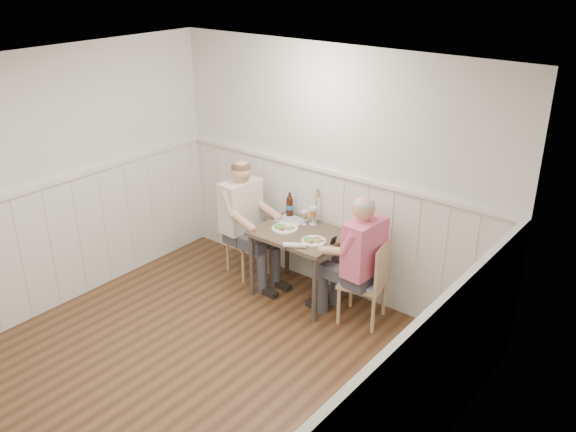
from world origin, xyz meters
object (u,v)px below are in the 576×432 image
Objects in this scene: chair_right at (368,279)px; chair_left at (245,235)px; dining_table at (300,241)px; grass_vase at (315,206)px; beer_bottle at (290,206)px; diner_cream at (244,230)px; man_in_pink at (359,271)px.

chair_right is 1.04× the size of chair_left.
dining_table is 2.20× the size of grass_vase.
grass_vase is (0.32, 0.03, 0.07)m from beer_bottle.
grass_vase is (0.70, 0.35, 0.35)m from diner_cream.
diner_cream is (-1.47, -0.02, 0.02)m from man_in_pink.
grass_vase is (-0.02, 0.29, 0.29)m from dining_table.
diner_cream reaches higher than grass_vase.
dining_table is 0.75m from man_in_pink.
beer_bottle reaches higher than chair_left.
grass_vase is at bearing 5.55° from beer_bottle.
chair_left is (-0.82, 0.06, -0.20)m from dining_table.
chair_left is 2.00× the size of grass_vase.
chair_right is 0.62× the size of diner_cream.
man_in_pink is (0.75, -0.04, -0.08)m from dining_table.
diner_cream is at bearing -175.40° from dining_table.
beer_bottle is 0.33m from grass_vase.
beer_bottle is at bearing 164.55° from man_in_pink.
chair_left is 0.20m from diner_cream.
chair_right is (0.81, 0.03, -0.18)m from dining_table.
diner_cream is (-0.73, -0.06, -0.06)m from dining_table.
grass_vase reaches higher than beer_bottle.
man_in_pink is 1.47m from diner_cream.
dining_table is 0.85m from chair_left.
chair_left is 0.61× the size of man_in_pink.
beer_bottle is (-0.34, 0.26, 0.22)m from dining_table.
diner_cream is at bearing -176.59° from chair_right.
chair_left is at bearing -163.64° from grass_vase.
diner_cream is 0.86m from grass_vase.
dining_table is at bearing -37.57° from beer_bottle.
beer_bottle is 0.65× the size of grass_vase.
chair_left is 3.10× the size of beer_bottle.
diner_cream reaches higher than chair_right.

